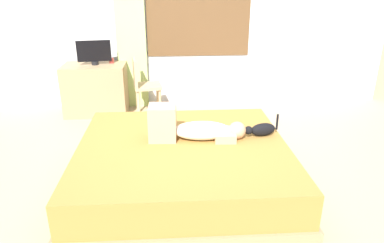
{
  "coord_description": "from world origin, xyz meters",
  "views": [
    {
      "loc": [
        -0.23,
        -3.05,
        1.9
      ],
      "look_at": [
        -0.02,
        0.18,
        0.6
      ],
      "focal_mm": 33.41,
      "sensor_mm": 36.0,
      "label": 1
    }
  ],
  "objects": [
    {
      "name": "person_lying",
      "position": [
        -0.02,
        0.11,
        0.57
      ],
      "size": [
        0.94,
        0.3,
        0.34
      ],
      "color": "silver",
      "rests_on": "bed"
    },
    {
      "name": "ground_plane",
      "position": [
        0.0,
        0.0,
        0.0
      ],
      "size": [
        16.0,
        16.0,
        0.0
      ],
      "primitive_type": "plane",
      "color": "tan"
    },
    {
      "name": "bed",
      "position": [
        -0.12,
        -0.02,
        0.22
      ],
      "size": [
        2.02,
        1.91,
        0.45
      ],
      "color": "#997A56",
      "rests_on": "ground"
    },
    {
      "name": "chair_by_desk",
      "position": [
        -0.61,
        1.94,
        0.51
      ],
      "size": [
        0.43,
        0.43,
        0.86
      ],
      "color": "tan",
      "rests_on": "ground"
    },
    {
      "name": "cat",
      "position": [
        0.66,
        0.13,
        0.52
      ],
      "size": [
        0.35,
        0.16,
        0.21
      ],
      "color": "black",
      "rests_on": "bed"
    },
    {
      "name": "desk",
      "position": [
        -1.33,
        2.15,
        0.37
      ],
      "size": [
        0.9,
        0.56,
        0.74
      ],
      "color": "#997A56",
      "rests_on": "ground"
    },
    {
      "name": "back_wall_with_window",
      "position": [
        0.01,
        2.55,
        1.45
      ],
      "size": [
        6.4,
        0.14,
        2.9
      ],
      "color": "silver",
      "rests_on": "ground"
    },
    {
      "name": "tv_monitor",
      "position": [
        -1.3,
        2.15,
        0.92
      ],
      "size": [
        0.48,
        0.1,
        0.35
      ],
      "color": "black",
      "rests_on": "desk"
    },
    {
      "name": "cup",
      "position": [
        -1.07,
        2.23,
        0.78
      ],
      "size": [
        0.07,
        0.07,
        0.08
      ],
      "primitive_type": "cylinder",
      "color": "#B23D38",
      "rests_on": "desk"
    },
    {
      "name": "curtain_left",
      "position": [
        -0.79,
        2.43,
        1.32
      ],
      "size": [
        0.44,
        0.06,
        2.64
      ],
      "primitive_type": "cube",
      "color": "#ADCC75",
      "rests_on": "ground"
    }
  ]
}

